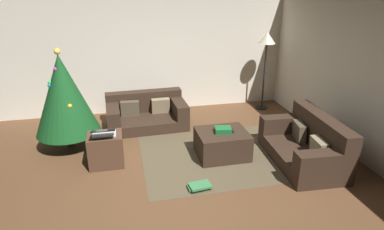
{
  "coord_description": "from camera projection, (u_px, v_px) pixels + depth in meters",
  "views": [
    {
      "loc": [
        -0.53,
        -3.85,
        2.61
      ],
      "look_at": [
        0.5,
        0.71,
        0.75
      ],
      "focal_mm": 30.46,
      "sensor_mm": 36.0,
      "label": 1
    }
  ],
  "objects": [
    {
      "name": "couch_right",
      "position": [
        308.0,
        145.0,
        5.11
      ],
      "size": [
        0.94,
        1.62,
        0.75
      ],
      "rotation": [
        0.0,
        0.0,
        1.51
      ],
      "color": "#332319",
      "rests_on": "ground_plane"
    },
    {
      "name": "area_rug",
      "position": [
        222.0,
        155.0,
        5.38
      ],
      "size": [
        2.6,
        2.0,
        0.01
      ],
      "primitive_type": "cube",
      "color": "brown",
      "rests_on": "ground_plane"
    },
    {
      "name": "tv_remote",
      "position": [
        231.0,
        130.0,
        5.26
      ],
      "size": [
        0.06,
        0.16,
        0.02
      ],
      "primitive_type": "cube",
      "rotation": [
        0.0,
        0.0,
        -0.08
      ],
      "color": "black",
      "rests_on": "ottoman"
    },
    {
      "name": "gift_box",
      "position": [
        223.0,
        130.0,
        5.2
      ],
      "size": [
        0.29,
        0.24,
        0.08
      ],
      "primitive_type": "cube",
      "rotation": [
        0.0,
        0.0,
        -0.19
      ],
      "color": "#19662D",
      "rests_on": "ottoman"
    },
    {
      "name": "ground_plane",
      "position": [
        169.0,
        186.0,
        4.56
      ],
      "size": [
        6.4,
        6.4,
        0.0
      ],
      "primitive_type": "plane",
      "color": "brown"
    },
    {
      "name": "christmas_tree",
      "position": [
        64.0,
        95.0,
        5.34
      ],
      "size": [
        1.05,
        1.05,
        1.7
      ],
      "color": "brown",
      "rests_on": "ground_plane"
    },
    {
      "name": "laptop",
      "position": [
        104.0,
        133.0,
        4.86
      ],
      "size": [
        0.35,
        0.4,
        0.18
      ],
      "color": "silver",
      "rests_on": "side_table"
    },
    {
      "name": "book_stack",
      "position": [
        199.0,
        186.0,
        4.47
      ],
      "size": [
        0.33,
        0.23,
        0.08
      ],
      "color": "#387A47",
      "rests_on": "ground_plane"
    },
    {
      "name": "rear_partition",
      "position": [
        144.0,
        52.0,
        6.93
      ],
      "size": [
        6.4,
        0.12,
        2.6
      ],
      "primitive_type": "cube",
      "color": "silver",
      "rests_on": "ground_plane"
    },
    {
      "name": "side_table",
      "position": [
        106.0,
        150.0,
        5.03
      ],
      "size": [
        0.52,
        0.44,
        0.5
      ],
      "primitive_type": "cube",
      "color": "#4C3323",
      "rests_on": "ground_plane"
    },
    {
      "name": "corner_lamp",
      "position": [
        267.0,
        44.0,
        6.93
      ],
      "size": [
        0.36,
        0.36,
        1.71
      ],
      "color": "black",
      "rests_on": "ground_plane"
    },
    {
      "name": "couch_left",
      "position": [
        146.0,
        113.0,
        6.49
      ],
      "size": [
        1.56,
        0.98,
        0.63
      ],
      "rotation": [
        0.0,
        0.0,
        3.18
      ],
      "color": "#332319",
      "rests_on": "ground_plane"
    },
    {
      "name": "corner_partition",
      "position": [
        380.0,
        83.0,
        4.72
      ],
      "size": [
        0.12,
        6.4,
        2.6
      ],
      "primitive_type": "cube",
      "color": "silver",
      "rests_on": "ground_plane"
    },
    {
      "name": "ottoman",
      "position": [
        222.0,
        144.0,
        5.3
      ],
      "size": [
        0.81,
        0.68,
        0.42
      ],
      "primitive_type": "cube",
      "color": "#332319",
      "rests_on": "ground_plane"
    }
  ]
}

